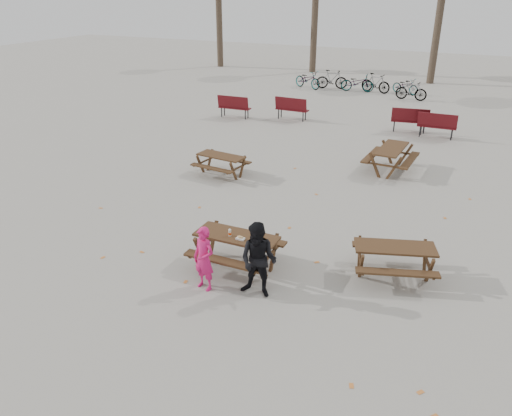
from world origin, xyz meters
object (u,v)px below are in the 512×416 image
at_px(main_picnic_table, 237,243).
at_px(picnic_table_far, 390,159).
at_px(picnic_table_east, 393,261).
at_px(food_tray, 240,239).
at_px(soda_bottle, 230,233).
at_px(child, 204,259).
at_px(picnic_table_north, 221,165).
at_px(adult, 258,260).

bearing_deg(main_picnic_table, picnic_table_far, 76.35).
distance_m(picnic_table_east, picnic_table_far, 6.67).
height_order(food_tray, soda_bottle, soda_bottle).
distance_m(child, picnic_table_east, 3.98).
xyz_separation_m(main_picnic_table, soda_bottle, (-0.11, -0.10, 0.26)).
height_order(soda_bottle, picnic_table_north, soda_bottle).
height_order(food_tray, picnic_table_north, food_tray).
bearing_deg(picnic_table_far, main_picnic_table, 169.78).
distance_m(child, picnic_table_far, 8.84).
bearing_deg(picnic_table_far, soda_bottle, 169.19).
bearing_deg(food_tray, main_picnic_table, 138.91).
relative_size(main_picnic_table, picnic_table_east, 1.08).
height_order(child, picnic_table_north, child).
height_order(food_tray, picnic_table_east, food_tray).
relative_size(child, picnic_table_east, 0.82).
height_order(main_picnic_table, child, child).
xyz_separation_m(main_picnic_table, adult, (0.88, -0.78, 0.20)).
height_order(adult, picnic_table_far, adult).
bearing_deg(picnic_table_east, main_picnic_table, -179.86).
bearing_deg(soda_bottle, picnic_table_east, 19.10).
relative_size(food_tray, picnic_table_north, 0.12).
distance_m(food_tray, picnic_table_east, 3.26).
distance_m(picnic_table_east, picnic_table_north, 7.31).
relative_size(main_picnic_table, adult, 1.15).
xyz_separation_m(food_tray, picnic_table_east, (3.01, 1.18, -0.44)).
xyz_separation_m(main_picnic_table, child, (-0.21, -1.03, 0.09)).
bearing_deg(main_picnic_table, picnic_table_east, 18.15).
distance_m(soda_bottle, picnic_table_far, 7.92).
bearing_deg(picnic_table_north, picnic_table_east, -24.91).
relative_size(food_tray, picnic_table_far, 0.10).
bearing_deg(soda_bottle, child, -96.21).
bearing_deg(child, picnic_table_east, 44.47).
distance_m(food_tray, child, 0.97).
bearing_deg(picnic_table_far, food_tray, 171.18).
xyz_separation_m(soda_bottle, picnic_table_east, (3.28, 1.14, -0.49)).
height_order(main_picnic_table, food_tray, food_tray).
relative_size(food_tray, adult, 0.11).
relative_size(food_tray, picnic_table_east, 0.11).
bearing_deg(picnic_table_east, child, -166.57).
bearing_deg(soda_bottle, picnic_table_north, 120.40).
xyz_separation_m(main_picnic_table, picnic_table_east, (3.18, 1.04, -0.23)).
relative_size(main_picnic_table, soda_bottle, 10.59).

